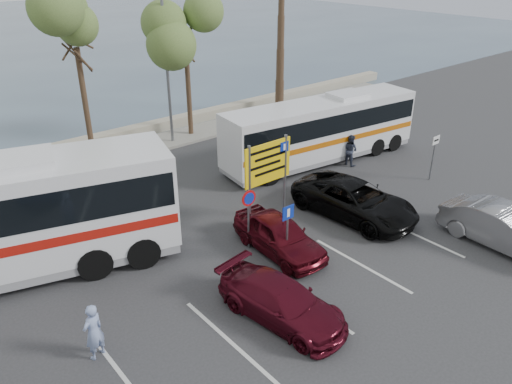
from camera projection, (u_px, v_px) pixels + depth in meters
ground at (306, 270)px, 17.12m from camera, size 120.00×120.00×0.00m
kerb_strip at (121, 153)px, 26.71m from camera, size 44.00×2.40×0.15m
seawall at (104, 139)px, 27.99m from camera, size 48.00×0.80×0.60m
tree_mid at (73, 27)px, 22.94m from camera, size 3.20×3.20×8.00m
tree_right at (185, 26)px, 26.61m from camera, size 3.20×3.20×7.40m
street_lamp_right at (167, 61)px, 26.11m from camera, size 0.45×1.15×8.01m
direction_sign at (268, 169)px, 18.82m from camera, size 2.20×0.12×3.60m
sign_no_stop at (249, 210)px, 17.72m from camera, size 0.60×0.08×2.35m
sign_parking at (287, 226)px, 16.90m from camera, size 0.50×0.07×2.25m
sign_taxi at (434, 152)px, 23.17m from camera, size 0.50×0.07×2.20m
lane_markings at (303, 298)px, 15.78m from camera, size 12.02×4.20×0.01m
coach_bus_right at (321, 132)px, 25.23m from camera, size 10.94×3.64×3.35m
car_maroon at (282, 301)px, 14.66m from camera, size 2.30×4.41×1.22m
car_red at (279, 235)px, 17.90m from camera, size 1.85×4.12×1.37m
suv_black at (355, 200)px, 20.27m from camera, size 2.83×5.46×1.47m
car_silver_b at (504, 228)px, 18.21m from camera, size 1.65×4.59×1.50m
pedestrian_near at (94, 332)px, 13.17m from camera, size 0.72×0.59×1.70m
pedestrian_far at (350, 150)px, 25.08m from camera, size 0.63×0.79×1.60m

